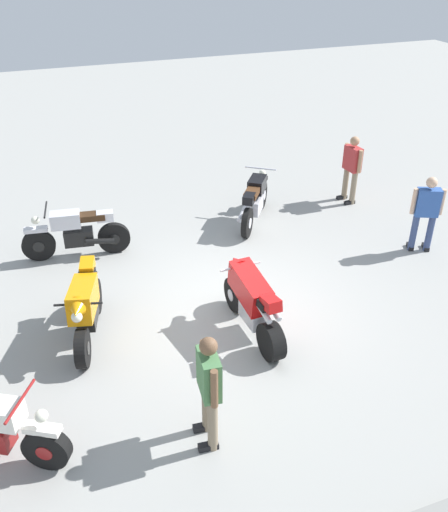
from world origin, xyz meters
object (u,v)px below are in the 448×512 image
(motorcycle_red_sportbike, at_px, (252,301))
(person_in_red_shirt, at_px, (352,166))
(motorcycle_silver_cruiser, at_px, (76,233))
(motorcycle_orange_sportbike, at_px, (85,306))
(person_in_green_shirt, at_px, (209,385))
(person_in_blue_shirt, at_px, (426,210))
(motorcycle_black_cruiser, at_px, (255,200))

(motorcycle_red_sportbike, bearing_deg, person_in_red_shirt, -49.82)
(motorcycle_silver_cruiser, bearing_deg, motorcycle_orange_sportbike, 93.85)
(motorcycle_orange_sportbike, xyz_separation_m, person_in_green_shirt, (-1.14, 2.63, 0.33))
(motorcycle_orange_sportbike, height_order, person_in_blue_shirt, person_in_blue_shirt)
(motorcycle_silver_cruiser, relative_size, motorcycle_orange_sportbike, 1.08)
(person_in_green_shirt, height_order, person_in_blue_shirt, person_in_green_shirt)
(motorcycle_red_sportbike, bearing_deg, person_in_green_shirt, 141.16)
(motorcycle_black_cruiser, relative_size, motorcycle_silver_cruiser, 0.85)
(motorcycle_red_sportbike, relative_size, person_in_green_shirt, 1.19)
(motorcycle_orange_sportbike, bearing_deg, person_in_blue_shirt, 109.18)
(motorcycle_silver_cruiser, distance_m, motorcycle_red_sportbike, 4.11)
(person_in_red_shirt, bearing_deg, motorcycle_silver_cruiser, -1.57)
(person_in_green_shirt, distance_m, person_in_red_shirt, 7.82)
(person_in_green_shirt, height_order, person_in_red_shirt, person_in_green_shirt)
(motorcycle_black_cruiser, xyz_separation_m, person_in_red_shirt, (-2.51, -0.21, 0.37))
(person_in_red_shirt, bearing_deg, motorcycle_orange_sportbike, 19.67)
(motorcycle_silver_cruiser, relative_size, person_in_blue_shirt, 1.31)
(motorcycle_red_sportbike, height_order, person_in_green_shirt, person_in_green_shirt)
(motorcycle_orange_sportbike, xyz_separation_m, person_in_blue_shirt, (-6.69, -0.49, 0.30))
(person_in_green_shirt, bearing_deg, motorcycle_orange_sportbike, -60.79)
(motorcycle_red_sportbike, bearing_deg, motorcycle_silver_cruiser, 31.37)
(person_in_green_shirt, bearing_deg, motorcycle_red_sportbike, -120.35)
(motorcycle_silver_cruiser, height_order, motorcycle_orange_sportbike, motorcycle_orange_sportbike)
(motorcycle_red_sportbike, height_order, motorcycle_orange_sportbike, same)
(motorcycle_silver_cruiser, bearing_deg, motorcycle_red_sportbike, 132.07)
(motorcycle_red_sportbike, bearing_deg, motorcycle_orange_sportbike, 70.06)
(person_in_blue_shirt, xyz_separation_m, person_in_red_shirt, (0.14, -2.53, 0.00))
(motorcycle_red_sportbike, xyz_separation_m, person_in_blue_shirt, (-4.20, -1.26, 0.30))
(motorcycle_black_cruiser, height_order, motorcycle_red_sportbike, motorcycle_red_sportbike)
(motorcycle_silver_cruiser, xyz_separation_m, person_in_green_shirt, (-0.96, 5.26, 0.41))
(motorcycle_red_sportbike, xyz_separation_m, person_in_green_shirt, (1.35, 1.86, 0.33))
(motorcycle_orange_sportbike, distance_m, person_in_red_shirt, 7.22)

